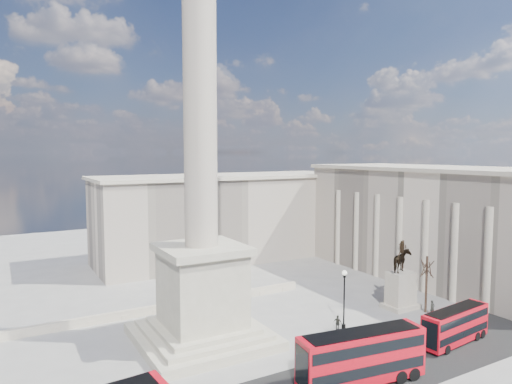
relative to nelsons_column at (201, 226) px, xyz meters
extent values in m
plane|color=gray|center=(0.00, -5.00, -12.92)|extent=(180.00, 180.00, 0.00)
cube|color=#B3AD95|center=(0.00, 0.00, -12.42)|extent=(14.00, 14.00, 1.00)
cube|color=#B3AD95|center=(0.00, 0.00, -11.67)|extent=(12.00, 12.00, 0.50)
cube|color=#B3AD95|center=(0.00, 0.00, -11.17)|extent=(10.00, 10.00, 0.50)
cube|color=#B3AD95|center=(0.00, 0.00, -6.92)|extent=(8.00, 8.00, 8.00)
cube|color=#B3AD95|center=(0.00, 0.00, -2.52)|extent=(9.00, 9.00, 0.80)
cylinder|color=#ADA190|center=(0.00, 0.00, 14.88)|extent=(3.60, 3.60, 34.00)
cube|color=#BCB29C|center=(0.00, 11.00, -12.37)|extent=(40.00, 0.60, 1.10)
cube|color=beige|center=(45.00, 5.00, -3.92)|extent=(18.00, 45.00, 18.00)
cube|color=#BCB29C|center=(45.00, 5.00, 5.38)|extent=(19.00, 46.00, 0.60)
cube|color=beige|center=(20.00, 35.00, -4.92)|extent=(50.00, 16.00, 16.00)
cube|color=#BCB29C|center=(20.00, 35.00, 3.38)|extent=(51.00, 17.00, 0.60)
cube|color=red|center=(8.74, -16.04, -10.30)|extent=(12.41, 4.41, 4.47)
cube|color=black|center=(8.74, -16.04, -11.10)|extent=(11.93, 4.40, 0.99)
cube|color=black|center=(8.74, -16.04, -9.11)|extent=(11.93, 4.40, 0.99)
cube|color=black|center=(8.74, -16.04, -8.03)|extent=(11.17, 3.96, 0.07)
cylinder|color=black|center=(12.11, -16.51, -12.31)|extent=(1.60, 3.02, 1.21)
cylinder|color=black|center=(13.55, -16.71, -12.31)|extent=(1.60, 3.02, 1.21)
cube|color=red|center=(23.83, -14.49, -10.82)|extent=(9.89, 3.24, 3.58)
cube|color=black|center=(23.83, -14.49, -11.46)|extent=(9.51, 3.26, 0.79)
cube|color=black|center=(23.83, -14.49, -9.87)|extent=(9.51, 3.26, 0.79)
cube|color=black|center=(23.83, -14.49, -9.01)|extent=(8.90, 2.92, 0.05)
cylinder|color=black|center=(20.64, -14.84, -12.43)|extent=(1.22, 2.42, 0.97)
cylinder|color=black|center=(26.53, -14.20, -12.43)|extent=(1.22, 2.42, 0.97)
cylinder|color=black|center=(27.69, -14.07, -12.43)|extent=(1.22, 2.42, 0.97)
cylinder|color=black|center=(16.00, -5.15, -12.65)|extent=(0.48, 0.48, 0.54)
cylinder|color=black|center=(16.00, -5.15, -9.66)|extent=(0.17, 0.17, 6.52)
cylinder|color=black|center=(16.00, -5.15, -6.51)|extent=(0.33, 0.33, 0.33)
sphere|color=silver|center=(16.00, -5.15, -6.13)|extent=(0.61, 0.61, 0.61)
cube|color=#BCB29C|center=(27.55, -3.28, -12.64)|extent=(4.48, 3.36, 0.56)
cube|color=#BCB29C|center=(27.55, -3.28, -10.46)|extent=(3.58, 2.46, 4.92)
imported|color=black|center=(27.55, -3.28, -6.48)|extent=(3.93, 2.98, 3.02)
cylinder|color=black|center=(27.55, -3.28, -4.67)|extent=(0.56, 0.56, 1.34)
sphere|color=black|center=(27.55, -3.28, -3.92)|extent=(0.40, 0.40, 0.40)
cylinder|color=#332319|center=(29.10, -6.14, -9.18)|extent=(0.30, 0.30, 7.48)
cylinder|color=#332319|center=(36.04, 4.18, -9.32)|extent=(0.33, 0.33, 7.19)
cylinder|color=#332319|center=(37.17, 6.55, -9.73)|extent=(0.27, 0.27, 6.37)
imported|color=#262721|center=(28.96, -7.30, -11.95)|extent=(0.73, 0.50, 1.93)
imported|color=#262721|center=(27.46, -11.50, -12.03)|extent=(0.94, 0.77, 1.77)
imported|color=#262721|center=(15.04, -5.23, -12.00)|extent=(0.82, 1.16, 1.83)
camera|label=1|loc=(-19.22, -45.80, 8.04)|focal=32.00mm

